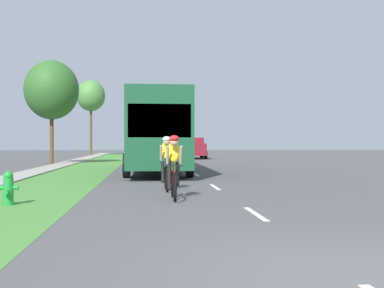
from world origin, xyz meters
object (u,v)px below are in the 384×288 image
at_px(fire_hydrant_green, 8,189).
at_px(cyclist_trailing, 166,163).
at_px(street_tree_far, 91,96).
at_px(street_tree_near, 52,90).
at_px(bus_dark_green, 156,130).
at_px(cyclist_lead, 174,167).
at_px(sedan_white, 185,148).
at_px(suv_maroon, 192,148).
at_px(pickup_black, 179,147).

height_order(fire_hydrant_green, cyclist_trailing, cyclist_trailing).
distance_m(fire_hydrant_green, street_tree_far, 40.74).
bearing_deg(cyclist_trailing, street_tree_near, 111.05).
height_order(cyclist_trailing, bus_dark_green, bus_dark_green).
bearing_deg(street_tree_near, cyclist_lead, -70.91).
relative_size(sedan_white, street_tree_far, 0.54).
bearing_deg(suv_maroon, fire_hydrant_green, -103.27).
bearing_deg(suv_maroon, sedan_white, 88.98).
bearing_deg(street_tree_far, sedan_white, 0.60).
bearing_deg(suv_maroon, street_tree_far, 132.37).
bearing_deg(bus_dark_green, pickup_black, 84.70).
xyz_separation_m(fire_hydrant_green, cyclist_trailing, (3.66, 2.91, 0.44)).
bearing_deg(street_tree_near, sedan_white, 63.38).
bearing_deg(street_tree_far, cyclist_lead, -80.57).
xyz_separation_m(cyclist_lead, pickup_black, (3.52, 51.16, 0.02)).
height_order(bus_dark_green, pickup_black, bus_dark_green).
distance_m(bus_dark_green, pickup_black, 40.32).
xyz_separation_m(sedan_white, street_tree_far, (-9.96, -0.10, 5.52)).
distance_m(bus_dark_green, sedan_white, 28.83).
relative_size(fire_hydrant_green, cyclist_lead, 0.44).
bearing_deg(street_tree_far, street_tree_near, -90.44).
bearing_deg(street_tree_near, fire_hydrant_green, -81.62).
relative_size(bus_dark_green, sedan_white, 2.70).
height_order(fire_hydrant_green, bus_dark_green, bus_dark_green).
bearing_deg(pickup_black, street_tree_near, -107.86).
distance_m(bus_dark_green, suv_maroon, 18.12).
distance_m(cyclist_lead, sedan_white, 39.74).
distance_m(fire_hydrant_green, suv_maroon, 30.32).
height_order(cyclist_trailing, street_tree_far, street_tree_far).
xyz_separation_m(bus_dark_green, street_tree_far, (-6.35, 28.47, 4.31)).
bearing_deg(fire_hydrant_green, suv_maroon, 76.73).
distance_m(street_tree_near, street_tree_far, 20.15).
relative_size(sedan_white, street_tree_near, 0.65).
distance_m(cyclist_lead, street_tree_far, 40.41).
xyz_separation_m(suv_maroon, sedan_white, (0.19, 10.81, -0.18)).
height_order(suv_maroon, street_tree_near, street_tree_near).
distance_m(cyclist_trailing, street_tree_far, 38.25).
relative_size(bus_dark_green, pickup_black, 2.27).
height_order(cyclist_lead, street_tree_far, street_tree_far).
relative_size(suv_maroon, sedan_white, 1.09).
bearing_deg(street_tree_near, cyclist_trailing, -68.95).
distance_m(fire_hydrant_green, sedan_white, 40.95).
distance_m(cyclist_lead, suv_maroon, 28.96).
relative_size(bus_dark_green, street_tree_near, 1.75).
height_order(sedan_white, street_tree_near, street_tree_near).
distance_m(fire_hydrant_green, pickup_black, 52.38).
xyz_separation_m(sedan_white, pickup_black, (0.12, 11.56, 0.06)).
xyz_separation_m(suv_maroon, street_tree_near, (-9.92, -9.38, 3.78)).
height_order(fire_hydrant_green, street_tree_far, street_tree_far).
bearing_deg(sedan_white, suv_maroon, -91.02).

